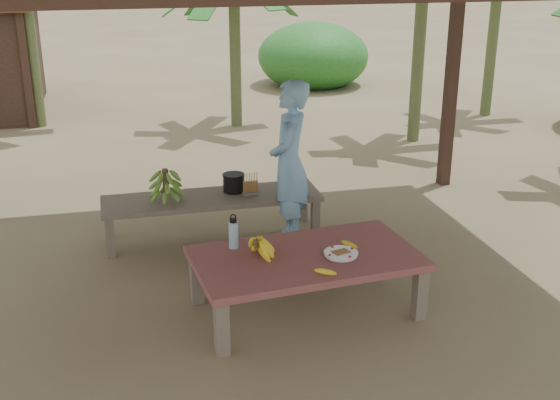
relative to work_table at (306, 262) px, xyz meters
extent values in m
plane|color=brown|center=(-0.24, 0.44, -0.43)|extent=(80.00, 80.00, 0.00)
cube|color=black|center=(2.56, 2.74, 0.92)|extent=(0.13, 0.13, 2.70)
cube|color=brown|center=(-0.78, -0.50, -0.21)|extent=(0.11, 0.11, 0.44)
cube|color=brown|center=(0.86, -0.34, -0.21)|extent=(0.11, 0.11, 0.44)
cube|color=brown|center=(-0.86, 0.34, -0.21)|extent=(0.11, 0.11, 0.44)
cube|color=brown|center=(0.78, 0.50, -0.21)|extent=(0.11, 0.11, 0.44)
cube|color=maroon|center=(0.00, 0.00, 0.04)|extent=(1.89, 1.17, 0.06)
cube|color=brown|center=(-1.55, 1.46, -0.23)|extent=(0.08, 0.08, 0.40)
cube|color=brown|center=(0.51, 1.48, -0.23)|extent=(0.08, 0.08, 0.40)
cube|color=brown|center=(-1.56, 1.92, -0.23)|extent=(0.08, 0.08, 0.40)
cube|color=brown|center=(0.50, 1.94, -0.23)|extent=(0.08, 0.08, 0.40)
cube|color=brown|center=(-0.52, 1.70, -0.01)|extent=(2.20, 0.62, 0.05)
cylinder|color=white|center=(0.27, -0.08, 0.07)|extent=(0.25, 0.25, 0.01)
cylinder|color=white|center=(0.27, -0.08, 0.09)|extent=(0.28, 0.28, 0.02)
cube|color=brown|center=(0.27, -0.08, 0.09)|extent=(0.16, 0.13, 0.02)
ellipsoid|color=yellow|center=(0.05, -0.38, 0.09)|extent=(0.18, 0.08, 0.04)
ellipsoid|color=yellow|center=(0.39, 0.07, 0.09)|extent=(0.14, 0.14, 0.04)
cylinder|color=teal|center=(-0.54, 0.28, 0.18)|extent=(0.08, 0.08, 0.23)
cylinder|color=black|center=(-0.54, 0.28, 0.31)|extent=(0.06, 0.06, 0.03)
torus|color=black|center=(-0.54, 0.28, 0.34)|extent=(0.05, 0.01, 0.05)
cylinder|color=black|center=(-0.28, 1.79, 0.11)|extent=(0.22, 0.22, 0.18)
imported|color=#72A6D7|center=(0.23, 1.46, 0.39)|extent=(0.60, 0.71, 1.65)
cylinder|color=#596638|center=(3.02, 4.75, 1.07)|extent=(0.18, 0.18, 3.01)
cylinder|color=#596638|center=(0.55, 6.30, 0.85)|extent=(0.18, 0.18, 2.58)
cylinder|color=#596638|center=(-2.63, 7.01, 1.29)|extent=(0.18, 0.18, 3.44)
cylinder|color=#596638|center=(4.96, 6.03, 1.09)|extent=(0.18, 0.18, 3.05)
camera|label=1|loc=(-1.40, -4.96, 2.43)|focal=45.00mm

